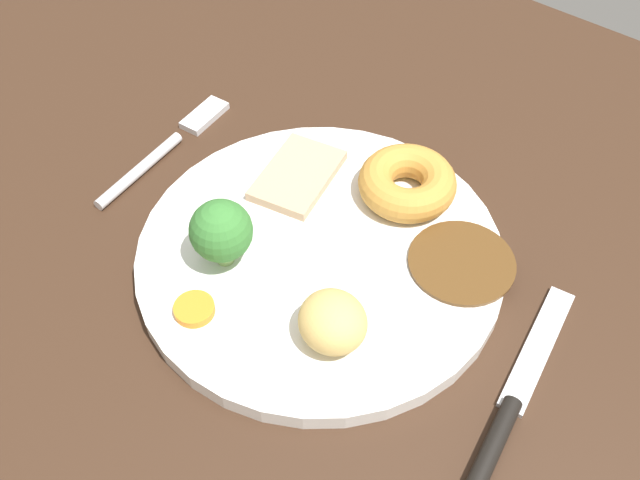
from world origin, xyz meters
TOP-DOWN VIEW (x-y plane):
  - dining_table at (0.00, 0.00)cm, footprint 120.00×84.00cm
  - dinner_plate at (-3.60, 0.93)cm, footprint 26.41×26.41cm
  - gravy_pool at (5.06, 6.07)cm, footprint 7.59×7.59cm
  - meat_slice_main at (-9.34, 5.41)cm, footprint 6.44×8.48cm
  - yorkshire_pudding at (-1.77, 9.21)cm, footprint 7.43×7.43cm
  - roast_potato_left at (1.58, -4.33)cm, footprint 6.26×6.11cm
  - carrot_coin_front at (-6.80, -8.51)cm, footprint 2.75×2.75cm
  - broccoli_floret at (-8.25, -3.97)cm, footprint 4.39×4.39cm
  - fork at (-20.98, 2.40)cm, footprint 2.83×15.32cm
  - knife at (13.16, -1.67)cm, footprint 3.95×18.53cm

SIDE VIEW (x-z plane):
  - dining_table at x=0.00cm, z-range 0.00..3.60cm
  - fork at x=-20.98cm, z-range 3.54..4.44cm
  - knife at x=13.16cm, z-range 3.45..4.65cm
  - dinner_plate at x=-3.60cm, z-range 3.60..5.00cm
  - gravy_pool at x=5.06cm, z-range 5.00..5.30cm
  - carrot_coin_front at x=-6.80cm, z-range 5.00..5.63cm
  - meat_slice_main at x=-9.34cm, z-range 5.00..5.80cm
  - yorkshire_pudding at x=-1.77cm, z-range 5.00..7.63cm
  - roast_potato_left at x=1.58cm, z-range 5.00..8.39cm
  - broccoli_floret at x=-8.25cm, z-range 5.39..10.70cm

